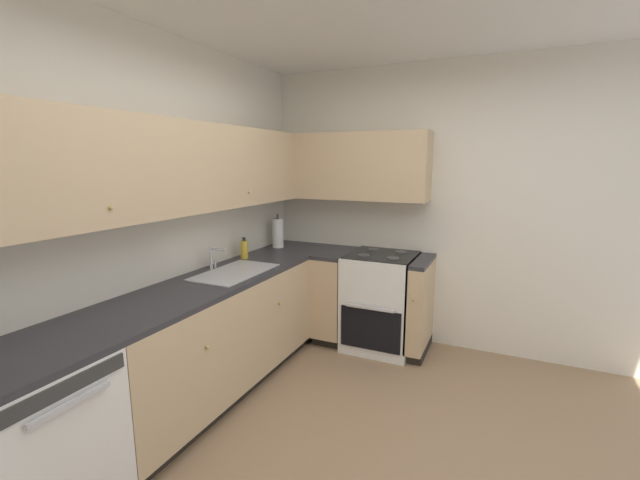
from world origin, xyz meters
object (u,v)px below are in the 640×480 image
at_px(oven_range, 381,300).
at_px(soap_bottle, 244,249).
at_px(paper_towel_roll, 278,233).
at_px(dishwasher, 34,447).

distance_m(oven_range, soap_bottle, 1.36).
xyz_separation_m(oven_range, paper_towel_roll, (-0.09, 1.06, 0.58)).
height_order(oven_range, paper_towel_roll, paper_towel_roll).
bearing_deg(dishwasher, oven_range, -18.96).
xyz_separation_m(soap_bottle, paper_towel_roll, (0.56, -0.02, 0.06)).
xyz_separation_m(oven_range, soap_bottle, (-0.64, 1.08, 0.52)).
xyz_separation_m(dishwasher, oven_range, (2.62, -0.90, 0.03)).
distance_m(dishwasher, paper_towel_roll, 2.61).
bearing_deg(oven_range, paper_towel_roll, 94.77).
relative_size(soap_bottle, paper_towel_roll, 0.55).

